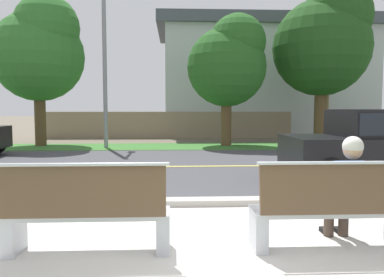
% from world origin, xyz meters
% --- Properties ---
extents(ground_plane, '(140.00, 140.00, 0.00)m').
position_xyz_m(ground_plane, '(0.00, 8.00, 0.00)').
color(ground_plane, '#665B4C').
extents(sidewalk_pavement, '(44.00, 3.60, 0.01)m').
position_xyz_m(sidewalk_pavement, '(0.00, 0.40, 0.01)').
color(sidewalk_pavement, beige).
rests_on(sidewalk_pavement, ground_plane).
extents(curb_edge, '(44.00, 0.30, 0.11)m').
position_xyz_m(curb_edge, '(0.00, 2.35, 0.06)').
color(curb_edge, '#ADA89E').
rests_on(curb_edge, ground_plane).
extents(street_asphalt, '(52.00, 8.00, 0.01)m').
position_xyz_m(street_asphalt, '(0.00, 6.50, 0.00)').
color(street_asphalt, '#424247').
rests_on(street_asphalt, ground_plane).
extents(road_centre_line, '(48.00, 0.14, 0.01)m').
position_xyz_m(road_centre_line, '(0.00, 6.50, 0.01)').
color(road_centre_line, '#E0CC4C').
rests_on(road_centre_line, ground_plane).
extents(far_verge_grass, '(48.00, 2.80, 0.02)m').
position_xyz_m(far_verge_grass, '(0.00, 12.00, 0.01)').
color(far_verge_grass, '#38702D').
rests_on(far_verge_grass, ground_plane).
extents(bench_left, '(1.73, 0.48, 1.01)m').
position_xyz_m(bench_left, '(-1.32, 0.33, 0.45)').
color(bench_left, silver).
rests_on(bench_left, ground_plane).
extents(bench_right, '(1.73, 0.48, 1.01)m').
position_xyz_m(bench_right, '(1.32, 0.33, 0.45)').
color(bench_right, silver).
rests_on(bench_right, ground_plane).
extents(seated_person_blue, '(0.52, 0.68, 1.25)m').
position_xyz_m(seated_person_blue, '(1.56, 0.50, 0.68)').
color(seated_person_blue, '#47382D').
rests_on(seated_person_blue, ground_plane).
extents(streetlamp, '(0.24, 2.10, 7.36)m').
position_xyz_m(streetlamp, '(-3.11, 11.79, 4.19)').
color(streetlamp, gray).
rests_on(streetlamp, ground_plane).
extents(shade_tree_far_left, '(3.72, 3.72, 6.14)m').
position_xyz_m(shade_tree_far_left, '(-5.87, 12.52, 3.99)').
color(shade_tree_far_left, brown).
rests_on(shade_tree_far_left, ground_plane).
extents(shade_tree_left, '(3.28, 3.28, 5.41)m').
position_xyz_m(shade_tree_left, '(1.89, 12.23, 3.51)').
color(shade_tree_left, brown).
rests_on(shade_tree_left, ground_plane).
extents(shade_tree_centre, '(4.24, 4.24, 6.99)m').
position_xyz_m(shade_tree_centre, '(6.22, 13.05, 4.54)').
color(shade_tree_centre, brown).
rests_on(shade_tree_centre, ground_plane).
extents(garden_wall, '(13.00, 0.36, 1.40)m').
position_xyz_m(garden_wall, '(-0.71, 16.51, 0.70)').
color(garden_wall, gray).
rests_on(garden_wall, ground_plane).
extents(house_across_street, '(12.58, 6.91, 6.65)m').
position_xyz_m(house_across_street, '(4.97, 19.71, 3.37)').
color(house_across_street, '#B7BCC1').
rests_on(house_across_street, ground_plane).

